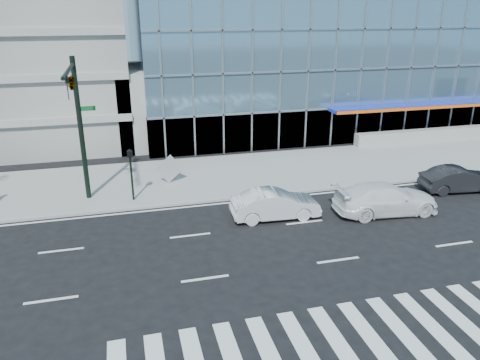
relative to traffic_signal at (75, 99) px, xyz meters
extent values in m
plane|color=black|center=(11.00, -4.57, -6.16)|extent=(160.00, 160.00, 0.00)
cube|color=gray|center=(11.00, 3.43, -6.09)|extent=(120.00, 8.00, 0.15)
cube|color=#6793AC|center=(25.00, 21.43, 1.34)|extent=(42.00, 26.00, 15.00)
cube|color=gray|center=(5.00, 13.43, -3.16)|extent=(6.00, 8.00, 6.00)
cylinder|color=black|center=(0.00, 1.43, -2.01)|extent=(0.28, 0.28, 8.00)
cylinder|color=black|center=(0.00, -1.37, 1.59)|extent=(0.18, 5.60, 0.18)
imported|color=black|center=(0.00, -2.77, 0.99)|extent=(0.18, 0.22, 1.10)
imported|color=black|center=(0.00, -0.57, 0.99)|extent=(0.48, 2.24, 0.90)
cube|color=#0C591E|center=(0.45, 1.43, -0.81)|extent=(0.90, 0.05, 0.25)
cylinder|color=black|center=(2.50, 0.43, -4.51)|extent=(0.12, 0.12, 3.00)
cube|color=black|center=(2.50, 0.28, -3.21)|extent=(0.30, 0.25, 0.35)
imported|color=white|center=(15.69, -4.51, -5.34)|extent=(5.83, 2.65, 1.66)
imported|color=silver|center=(9.69, -3.64, -5.39)|extent=(4.76, 1.86, 1.54)
imported|color=black|center=(21.69, -2.77, -5.41)|extent=(4.72, 2.09, 1.51)
cube|color=#A6A6A6|center=(4.86, 2.68, -5.10)|extent=(1.81, 0.33, 1.83)
camera|label=1|loc=(2.22, -25.09, 4.42)|focal=35.00mm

